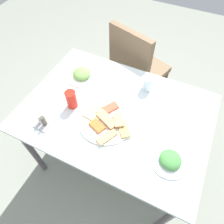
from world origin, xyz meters
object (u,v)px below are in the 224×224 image
object	(u,v)px
pide_platter	(106,120)
spoon	(188,128)
salad_plate_greens	(170,160)
drinking_glass	(147,83)
salad_plate_rice	(82,74)
condiment_caddy	(43,122)
paper_napkin	(187,131)
dining_table	(116,118)
soda_can	(71,99)
dining_chair	(136,66)
fork	(187,133)

from	to	relation	value
pide_platter	spoon	world-z (taller)	pide_platter
pide_platter	salad_plate_greens	world-z (taller)	salad_plate_greens
drinking_glass	spoon	xyz separation A→B (m)	(0.33, -0.19, -0.04)
salad_plate_greens	salad_plate_rice	world-z (taller)	salad_plate_rice
drinking_glass	spoon	world-z (taller)	drinking_glass
spoon	condiment_caddy	xyz separation A→B (m)	(-0.78, -0.34, 0.02)
salad_plate_greens	salad_plate_rice	size ratio (longest dim) A/B	0.87
paper_napkin	spoon	bearing A→B (deg)	90.00
dining_table	soda_can	world-z (taller)	soda_can
condiment_caddy	drinking_glass	bearing A→B (deg)	49.82
dining_table	spoon	bearing A→B (deg)	8.88
dining_table	dining_chair	size ratio (longest dim) A/B	1.27
drinking_glass	condiment_caddy	size ratio (longest dim) A/B	1.05
pide_platter	condiment_caddy	distance (m)	0.37
fork	drinking_glass	bearing A→B (deg)	145.31
dining_chair	salad_plate_rice	distance (m)	0.59
dining_table	salad_plate_rice	distance (m)	0.40
dining_chair	condiment_caddy	world-z (taller)	dining_chair
dining_table	pide_platter	world-z (taller)	pide_platter
pide_platter	paper_napkin	bearing A→B (deg)	17.85
paper_napkin	condiment_caddy	distance (m)	0.85
paper_napkin	fork	distance (m)	0.02
salad_plate_greens	drinking_glass	world-z (taller)	drinking_glass
pide_platter	dining_table	bearing A→B (deg)	78.95
salad_plate_greens	fork	bearing A→B (deg)	78.59
pide_platter	paper_napkin	distance (m)	0.48
soda_can	spoon	distance (m)	0.72
salad_plate_greens	salad_plate_rice	bearing A→B (deg)	154.49
pide_platter	condiment_caddy	xyz separation A→B (m)	(-0.33, -0.18, 0.01)
salad_plate_rice	condiment_caddy	distance (m)	0.45
pide_platter	condiment_caddy	world-z (taller)	condiment_caddy
dining_chair	salad_plate_greens	world-z (taller)	dining_chair
pide_platter	spoon	distance (m)	0.48
dining_chair	fork	distance (m)	0.86
soda_can	condiment_caddy	distance (m)	0.21
pide_platter	spoon	size ratio (longest dim) A/B	2.00
dining_chair	salad_plate_greens	bearing A→B (deg)	-59.20
drinking_glass	fork	bearing A→B (deg)	-34.85
salad_plate_rice	condiment_caddy	xyz separation A→B (m)	(0.00, -0.45, 0.01)
salad_plate_rice	paper_napkin	world-z (taller)	salad_plate_rice
dining_chair	spoon	bearing A→B (deg)	-47.65
drinking_glass	salad_plate_rice	bearing A→B (deg)	-169.28
soda_can	pide_platter	bearing A→B (deg)	-4.06
soda_can	drinking_glass	distance (m)	0.50
pide_platter	salad_plate_rice	distance (m)	0.43
pide_platter	fork	xyz separation A→B (m)	(0.46, 0.13, -0.01)
dining_table	pide_platter	distance (m)	0.13
dining_table	condiment_caddy	bearing A→B (deg)	-141.51
drinking_glass	spoon	size ratio (longest dim) A/B	0.57
dining_chair	condiment_caddy	xyz separation A→B (m)	(-0.24, -0.94, 0.23)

